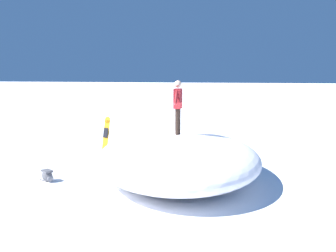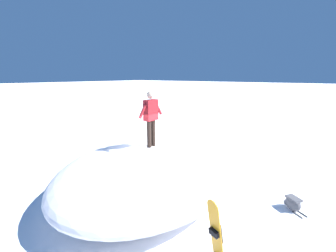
{
  "view_description": "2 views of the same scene",
  "coord_description": "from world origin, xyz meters",
  "px_view_note": "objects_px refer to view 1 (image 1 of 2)",
  "views": [
    {
      "loc": [
        2.49,
        -12.01,
        3.45
      ],
      "look_at": [
        -0.07,
        -0.28,
        1.76
      ],
      "focal_mm": 40.62,
      "sensor_mm": 36.0,
      "label": 1
    },
    {
      "loc": [
        -4.62,
        5.39,
        3.68
      ],
      "look_at": [
        -0.02,
        -0.5,
        2.03
      ],
      "focal_mm": 24.68,
      "sensor_mm": 36.0,
      "label": 2
    }
  ],
  "objects_px": {
    "snowboard_primary_upright": "(106,137)",
    "backpack_near": "(139,147)",
    "backpack_far": "(47,176)",
    "snowboarder_standing": "(178,103)"
  },
  "relations": [
    {
      "from": "snowboard_primary_upright",
      "to": "backpack_near",
      "type": "height_order",
      "value": "snowboard_primary_upright"
    },
    {
      "from": "snowboard_primary_upright",
      "to": "backpack_far",
      "type": "xyz_separation_m",
      "value": [
        -0.63,
        -3.47,
        -0.68
      ]
    },
    {
      "from": "snowboard_primary_upright",
      "to": "backpack_near",
      "type": "bearing_deg",
      "value": 63.02
    },
    {
      "from": "backpack_near",
      "to": "backpack_far",
      "type": "xyz_separation_m",
      "value": [
        -1.51,
        -5.18,
        0.02
      ]
    },
    {
      "from": "snowboard_primary_upright",
      "to": "backpack_far",
      "type": "bearing_deg",
      "value": -100.34
    },
    {
      "from": "snowboard_primary_upright",
      "to": "backpack_far",
      "type": "relative_size",
      "value": 2.49
    },
    {
      "from": "snowboarder_standing",
      "to": "snowboard_primary_upright",
      "type": "distance_m",
      "value": 4.2
    },
    {
      "from": "backpack_near",
      "to": "backpack_far",
      "type": "distance_m",
      "value": 5.4
    },
    {
      "from": "backpack_near",
      "to": "snowboard_primary_upright",
      "type": "bearing_deg",
      "value": -116.98
    },
    {
      "from": "snowboarder_standing",
      "to": "backpack_far",
      "type": "relative_size",
      "value": 2.58
    }
  ]
}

